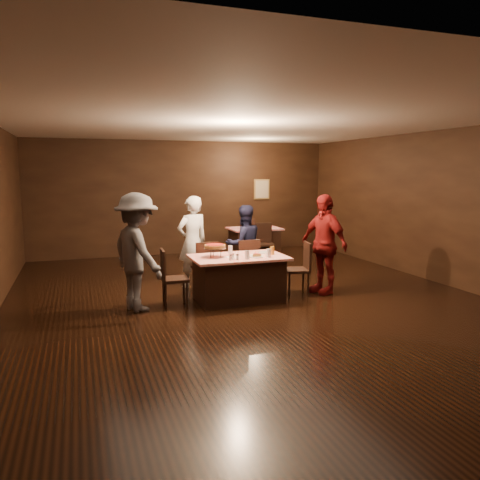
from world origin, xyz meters
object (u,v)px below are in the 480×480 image
Objects in this scene: chair_far_right at (246,264)px; chair_back_near at (265,243)px; back_table at (254,243)px; diner_white_jacket at (192,242)px; main_table at (238,278)px; chair_end_left at (175,278)px; plate_empty at (265,252)px; chair_back_far at (246,236)px; glass_amber at (272,251)px; chair_far_left at (205,266)px; glass_front_left at (247,255)px; diner_navy_hoodie at (244,244)px; diner_grey_knit at (137,252)px; pizza_stand at (215,246)px; glass_front_right at (269,253)px; chair_end_right at (297,269)px; diner_red_shirt at (324,244)px; glass_back at (230,250)px.

chair_far_right is 2.57m from chair_back_near.
diner_white_jacket is at bearing -131.86° from back_table.
main_table is 1.10m from chair_end_left.
plate_empty is (0.55, 0.15, 0.39)m from main_table.
chair_end_left is 1.00× the size of chair_back_near.
chair_back_far is 6.79× the size of glass_amber.
chair_far_left is 1.20m from glass_front_left.
diner_white_jacket reaches higher than diner_navy_hoodie.
pizza_stand is at bearing -110.04° from diner_grey_knit.
diner_white_jacket reaches higher than chair_far_left.
glass_amber is at bearing 139.74° from chair_far_left.
glass_front_right is (-1.24, -4.53, 0.37)m from chair_back_far.
diner_red_shirt reaches higher than chair_end_right.
plate_empty is 0.22m from glass_amber.
glass_back is (1.05, 0.30, 0.37)m from chair_end_left.
chair_back_near is at bearing 162.42° from diner_red_shirt.
plate_empty is (1.65, 0.15, 0.30)m from chair_end_left.
chair_end_right is (2.20, 0.00, 0.00)m from chair_end_left.
back_table is at bearing -127.12° from chair_far_left.
back_table is 4.33m from glass_front_left.
plate_empty is (-1.14, -2.83, 0.30)m from chair_back_near.
diner_grey_knit is (-1.69, 0.01, 0.55)m from main_table.
chair_end_right is at bearing 151.83° from chair_far_left.
diner_red_shirt is (-0.07, -2.99, 0.42)m from chair_back_near.
chair_back_far is 4.36m from glass_back.
chair_end_left is 0.75m from diner_grey_knit.
diner_red_shirt is (1.22, -0.76, 0.42)m from chair_far_right.
chair_far_left is (-0.40, 0.75, 0.09)m from main_table.
diner_grey_knit is at bearing -106.72° from diner_red_shirt.
plate_empty is 0.68m from glass_front_left.
glass_front_left is at bearing -121.89° from diner_grey_knit.
main_table is 0.85m from chair_far_left.
chair_back_far reaches higher than glass_front_right.
diner_white_jacket is (0.59, 1.23, 0.40)m from chair_end_left.
glass_front_right is at bearing 83.81° from diner_navy_hoodie.
back_table is 9.29× the size of glass_amber.
glass_back is (-0.56, -0.86, 0.07)m from diner_navy_hoodie.
chair_end_right is 0.67m from diner_red_shirt.
plate_empty is (0.95, 0.10, -0.17)m from pizza_stand.
chair_end_left is (-1.50, -0.75, 0.00)m from chair_far_right.
pizza_stand reaches higher than glass_front_right.
chair_far_right is 2.50× the size of pizza_stand.
chair_end_left is 1.74m from glass_amber.
diner_white_jacket is 6.97× the size of plate_empty.
back_table is 3.73m from chair_end_right.
diner_white_jacket is 1.62m from glass_front_left.
diner_white_jacket is 2.46m from diner_red_shirt.
chair_back_far is at bearing 70.29° from glass_front_left.
back_table is 3.20m from chair_far_right.
diner_navy_hoodie reaches higher than back_table.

